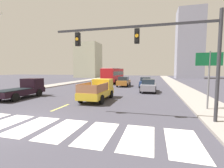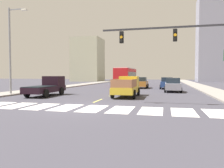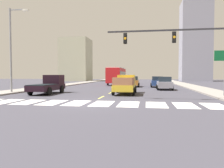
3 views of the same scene
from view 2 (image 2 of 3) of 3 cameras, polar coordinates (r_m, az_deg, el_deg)
ground_plane at (r=14.22m, az=-8.53°, el=-6.20°), size 160.00×160.00×0.00m
sidewalk_right at (r=31.61m, az=24.18°, el=-1.46°), size 3.01×110.00×0.15m
sidewalk_left at (r=35.15m, az=-14.18°, el=-0.93°), size 3.01×110.00×0.15m
crosswalk_stripe_2 at (r=16.47m, az=-23.39°, el=-5.17°), size 1.36×2.95×0.01m
crosswalk_stripe_3 at (r=15.45m, az=-17.98°, el=-5.59°), size 1.36×2.95×0.01m
crosswalk_stripe_4 at (r=14.59m, az=-11.86°, el=-6.00°), size 1.36×2.95×0.01m
crosswalk_stripe_5 at (r=13.91m, az=-5.04°, el=-6.37°), size 1.36×2.95×0.01m
crosswalk_stripe_6 at (r=13.44m, az=2.37°, el=-6.67°), size 1.36×2.95×0.01m
crosswalk_stripe_7 at (r=13.21m, az=10.17°, el=-6.87°), size 1.36×2.95×0.01m
crosswalk_stripe_8 at (r=13.23m, az=18.12°, el=-6.95°), size 1.36×2.95×0.01m
crosswalk_stripe_9 at (r=13.49m, az=25.89°, el=-6.89°), size 1.36×2.95×0.01m
lane_dash_0 at (r=17.95m, az=-3.68°, el=-4.35°), size 0.16×2.40×0.01m
lane_dash_1 at (r=22.75m, az=0.09°, el=-2.89°), size 0.16×2.40×0.01m
lane_dash_2 at (r=27.61m, az=2.53°, el=-1.93°), size 0.16×2.40×0.01m
lane_dash_3 at (r=32.52m, az=4.24°, el=-1.26°), size 0.16×2.40×0.01m
lane_dash_4 at (r=37.45m, az=5.50°, el=-0.77°), size 0.16×2.40×0.01m
lane_dash_5 at (r=42.40m, az=6.46°, el=-0.39°), size 0.16×2.40×0.01m
lane_dash_6 at (r=47.36m, az=7.22°, el=-0.09°), size 0.16×2.40×0.01m
lane_dash_7 at (r=52.33m, az=7.84°, el=0.16°), size 0.16×2.40×0.01m
pickup_stakebed at (r=21.32m, az=3.94°, el=-0.74°), size 2.18×5.20×1.96m
pickup_dark at (r=23.14m, az=-16.37°, el=-0.62°), size 2.18×5.20×1.96m
city_bus at (r=41.50m, az=3.65°, el=2.26°), size 2.72×10.80×3.32m
sedan_mid at (r=27.85m, az=15.54°, el=-0.22°), size 2.02×4.40×1.72m
sedan_near_right at (r=33.63m, az=14.09°, el=0.25°), size 2.02×4.40×1.72m
sedan_near_left at (r=34.33m, az=7.64°, el=0.35°), size 2.02×4.40×1.72m
traffic_signal_gantry at (r=16.01m, az=20.34°, el=9.79°), size 9.48×0.27×6.00m
streetlight_left at (r=25.25m, az=-24.80°, el=8.71°), size 2.20×0.28×9.00m
tower_tall_centre at (r=69.97m, az=24.83°, el=10.34°), size 8.63×7.10×23.86m
block_mid_left at (r=68.77m, az=-6.34°, el=6.25°), size 8.67×8.38×13.26m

